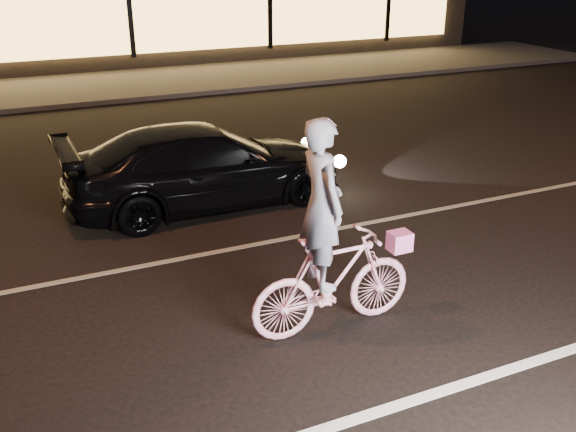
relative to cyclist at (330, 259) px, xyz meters
name	(u,v)px	position (x,y,z in m)	size (l,w,h in m)	color
ground	(414,296)	(1.18, 0.17, -0.80)	(90.00, 90.00, 0.00)	black
lane_stripe_near	(507,370)	(1.18, -1.33, -0.79)	(60.00, 0.12, 0.01)	silver
lane_stripe_far	(331,230)	(1.18, 2.17, -0.79)	(60.00, 0.10, 0.01)	gray
sidewalk	(149,83)	(1.18, 13.17, -0.74)	(30.00, 4.00, 0.12)	#383533
cyclist	(330,259)	(0.00, 0.00, 0.00)	(1.78, 0.61, 2.24)	#D7346A
sedan	(205,166)	(-0.08, 3.85, -0.19)	(4.23, 1.79, 1.22)	black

